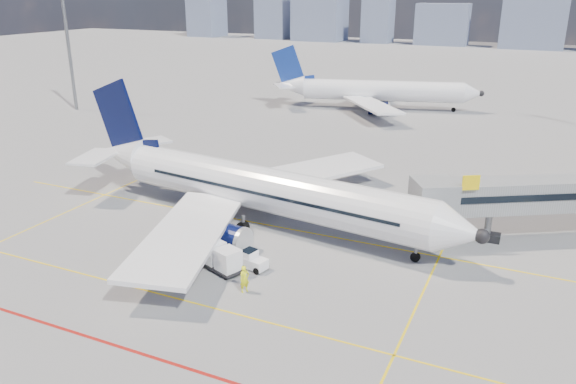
% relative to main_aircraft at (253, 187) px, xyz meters
% --- Properties ---
extents(ground, '(420.00, 420.00, 0.00)m').
position_rel_main_aircraft_xyz_m(ground, '(2.83, -8.38, -3.22)').
color(ground, gray).
rests_on(ground, ground).
extents(apron_markings, '(90.00, 35.12, 0.01)m').
position_rel_main_aircraft_xyz_m(apron_markings, '(2.26, -12.29, -3.21)').
color(apron_markings, yellow).
rests_on(apron_markings, ground).
extents(floodlight_mast_nw, '(3.20, 0.61, 25.45)m').
position_rel_main_aircraft_xyz_m(floodlight_mast_nw, '(-52.17, 31.62, 10.37)').
color(floodlight_mast_nw, slate).
rests_on(floodlight_mast_nw, ground).
extents(distant_skyline, '(251.52, 15.69, 30.00)m').
position_rel_main_aircraft_xyz_m(distant_skyline, '(0.66, 181.62, 7.65)').
color(distant_skyline, slate).
rests_on(distant_skyline, ground).
extents(main_aircraft, '(40.55, 35.22, 11.88)m').
position_rel_main_aircraft_xyz_m(main_aircraft, '(0.00, 0.00, 0.00)').
color(main_aircraft, white).
rests_on(main_aircraft, ground).
extents(second_aircraft, '(36.17, 31.02, 10.84)m').
position_rel_main_aircraft_xyz_m(second_aircraft, '(-4.89, 53.71, 0.01)').
color(second_aircraft, white).
rests_on(second_aircraft, ground).
extents(baggage_tug, '(2.32, 1.70, 1.47)m').
position_rel_main_aircraft_xyz_m(baggage_tug, '(4.29, -8.31, -2.52)').
color(baggage_tug, white).
rests_on(baggage_tug, ground).
extents(cargo_dolly, '(3.98, 2.81, 2.00)m').
position_rel_main_aircraft_xyz_m(cargo_dolly, '(2.29, -9.56, -2.12)').
color(cargo_dolly, black).
rests_on(cargo_dolly, ground).
extents(belt_loader, '(5.62, 2.58, 2.26)m').
position_rel_main_aircraft_xyz_m(belt_loader, '(-3.46, -6.15, -2.64)').
color(belt_loader, black).
rests_on(belt_loader, ground).
extents(ramp_worker, '(0.79, 0.86, 1.97)m').
position_rel_main_aircraft_xyz_m(ramp_worker, '(5.47, -11.61, -2.23)').
color(ramp_worker, '#F2F81A').
rests_on(ramp_worker, ground).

